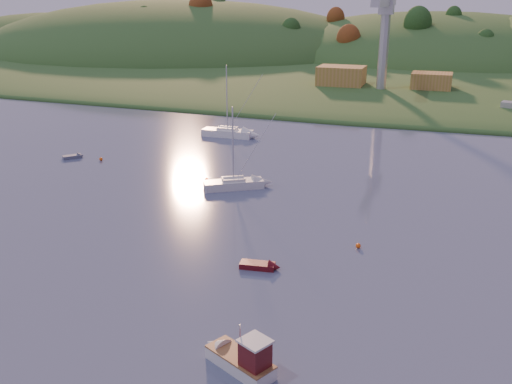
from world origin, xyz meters
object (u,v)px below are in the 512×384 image
(sailboat_far, at_px, (227,132))
(fishing_boat, at_px, (236,355))
(sailboat_near, at_px, (233,183))
(grey_dinghy, at_px, (76,156))
(red_tender, at_px, (265,266))

(sailboat_far, bearing_deg, fishing_boat, -68.46)
(sailboat_near, distance_m, grey_dinghy, 28.44)
(sailboat_near, height_order, grey_dinghy, sailboat_near)
(fishing_boat, xyz_separation_m, grey_dinghy, (-41.60, 39.85, -0.60))
(sailboat_near, bearing_deg, red_tender, -93.30)
(red_tender, bearing_deg, fishing_boat, -86.73)
(sailboat_far, relative_size, red_tender, 3.21)
(grey_dinghy, bearing_deg, fishing_boat, -90.69)
(fishing_boat, height_order, sailboat_near, sailboat_near)
(fishing_boat, relative_size, red_tender, 1.60)
(sailboat_far, bearing_deg, sailboat_near, -67.43)
(fishing_boat, bearing_deg, sailboat_near, -41.70)
(fishing_boat, bearing_deg, red_tender, -52.67)
(red_tender, bearing_deg, sailboat_near, 111.09)
(grey_dinghy, bearing_deg, sailboat_near, -58.21)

